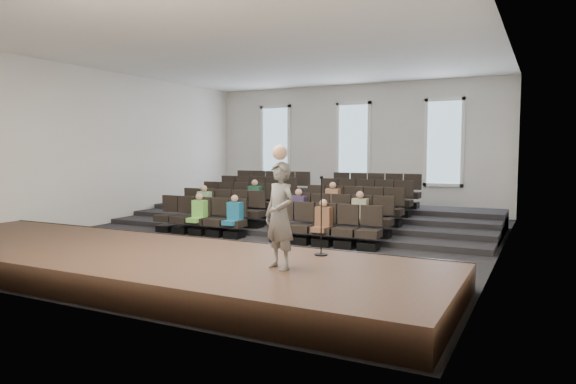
% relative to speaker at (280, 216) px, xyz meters
% --- Properties ---
extents(ground, '(14.00, 14.00, 0.00)m').
position_rel_speaker_xyz_m(ground, '(-3.12, 5.18, -1.36)').
color(ground, black).
rests_on(ground, ground).
extents(ceiling, '(12.00, 14.00, 0.02)m').
position_rel_speaker_xyz_m(ceiling, '(-3.12, 5.18, 3.65)').
color(ceiling, white).
rests_on(ceiling, ground).
extents(wall_back, '(12.00, 0.04, 5.00)m').
position_rel_speaker_xyz_m(wall_back, '(-3.12, 12.20, 1.14)').
color(wall_back, silver).
rests_on(wall_back, ground).
extents(wall_front, '(12.00, 0.04, 5.00)m').
position_rel_speaker_xyz_m(wall_front, '(-3.12, -1.84, 1.14)').
color(wall_front, silver).
rests_on(wall_front, ground).
extents(wall_left, '(0.04, 14.00, 5.00)m').
position_rel_speaker_xyz_m(wall_left, '(-9.14, 5.18, 1.14)').
color(wall_left, silver).
rests_on(wall_left, ground).
extents(wall_right, '(0.04, 14.00, 5.00)m').
position_rel_speaker_xyz_m(wall_right, '(2.90, 5.18, 1.14)').
color(wall_right, silver).
rests_on(wall_right, ground).
extents(stage, '(11.80, 3.60, 0.50)m').
position_rel_speaker_xyz_m(stage, '(-3.12, 0.08, -1.11)').
color(stage, '#3E261A').
rests_on(stage, ground).
extents(stage_lip, '(11.80, 0.06, 0.52)m').
position_rel_speaker_xyz_m(stage_lip, '(-3.12, 1.85, -1.11)').
color(stage_lip, black).
rests_on(stage_lip, ground).
extents(risers, '(11.80, 4.80, 0.60)m').
position_rel_speaker_xyz_m(risers, '(-3.12, 8.35, -1.17)').
color(risers, black).
rests_on(risers, ground).
extents(seating_rows, '(6.80, 4.70, 1.67)m').
position_rel_speaker_xyz_m(seating_rows, '(-3.12, 6.72, -0.68)').
color(seating_rows, black).
rests_on(seating_rows, ground).
extents(windows, '(8.44, 0.10, 3.24)m').
position_rel_speaker_xyz_m(windows, '(-3.12, 12.13, 1.34)').
color(windows, white).
rests_on(windows, wall_back).
extents(audience, '(5.45, 2.64, 1.10)m').
position_rel_speaker_xyz_m(audience, '(-3.12, 5.50, -0.55)').
color(audience, '#7ED956').
rests_on(audience, seating_rows).
extents(speaker, '(0.74, 0.63, 1.73)m').
position_rel_speaker_xyz_m(speaker, '(0.00, 0.00, 0.00)').
color(speaker, '#64615E').
rests_on(speaker, stage).
extents(mic_stand, '(0.24, 0.24, 1.45)m').
position_rel_speaker_xyz_m(mic_stand, '(0.17, 1.29, -0.43)').
color(mic_stand, black).
rests_on(mic_stand, stage).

